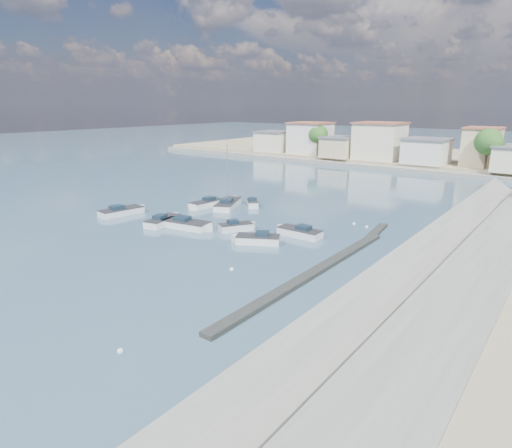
% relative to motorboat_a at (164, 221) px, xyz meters
% --- Properties ---
extents(ground, '(400.00, 400.00, 0.00)m').
position_rel_motorboat_a_xyz_m(ground, '(15.06, 27.29, -0.38)').
color(ground, '#2B4856').
rests_on(ground, ground).
extents(seawall_walkway, '(5.00, 90.00, 1.80)m').
position_rel_motorboat_a_xyz_m(seawall_walkway, '(33.56, 0.29, 0.52)').
color(seawall_walkway, slate).
rests_on(seawall_walkway, ground).
extents(breakwater, '(2.00, 31.02, 0.35)m').
position_rel_motorboat_a_xyz_m(breakwater, '(21.96, -0.02, -0.21)').
color(breakwater, black).
rests_on(breakwater, ground).
extents(far_shore_land, '(160.00, 40.00, 1.40)m').
position_rel_motorboat_a_xyz_m(far_shore_land, '(15.06, 79.29, 0.32)').
color(far_shore_land, gray).
rests_on(far_shore_land, ground).
extents(far_shore_quay, '(160.00, 2.50, 0.80)m').
position_rel_motorboat_a_xyz_m(far_shore_quay, '(15.06, 58.29, 0.02)').
color(far_shore_quay, slate).
rests_on(far_shore_quay, ground).
extents(far_town, '(113.01, 12.80, 8.35)m').
position_rel_motorboat_a_xyz_m(far_town, '(25.77, 64.21, 4.56)').
color(far_town, beige).
rests_on(far_town, far_shore_land).
extents(shore_trees, '(74.56, 38.32, 7.92)m').
position_rel_motorboat_a_xyz_m(shore_trees, '(23.40, 55.41, 5.84)').
color(shore_trees, '#38281E').
rests_on(shore_trees, ground).
extents(motorboat_a, '(2.98, 5.56, 1.48)m').
position_rel_motorboat_a_xyz_m(motorboat_a, '(0.00, 0.00, 0.00)').
color(motorboat_a, silver).
rests_on(motorboat_a, ground).
extents(motorboat_b, '(3.25, 4.02, 1.48)m').
position_rel_motorboat_a_xyz_m(motorboat_b, '(8.65, 3.32, -0.00)').
color(motorboat_b, silver).
rests_on(motorboat_b, ground).
extents(motorboat_c, '(5.45, 1.94, 1.48)m').
position_rel_motorboat_a_xyz_m(motorboat_c, '(15.11, 5.73, 0.00)').
color(motorboat_c, silver).
rests_on(motorboat_c, ground).
extents(motorboat_d, '(4.80, 3.79, 1.48)m').
position_rel_motorboat_a_xyz_m(motorboat_d, '(13.07, 0.91, -0.00)').
color(motorboat_d, silver).
rests_on(motorboat_d, ground).
extents(motorboat_e, '(2.97, 6.24, 1.48)m').
position_rel_motorboat_a_xyz_m(motorboat_e, '(-7.72, -0.18, -0.00)').
color(motorboat_e, silver).
rests_on(motorboat_e, ground).
extents(motorboat_f, '(3.38, 3.48, 1.48)m').
position_rel_motorboat_a_xyz_m(motorboat_f, '(2.48, 13.83, -0.00)').
color(motorboat_f, silver).
rests_on(motorboat_f, ground).
extents(motorboat_g, '(2.30, 5.74, 1.48)m').
position_rel_motorboat_a_xyz_m(motorboat_g, '(-2.25, 9.23, 0.00)').
color(motorboat_g, silver).
rests_on(motorboat_g, ground).
extents(motorboat_h, '(6.53, 3.31, 1.48)m').
position_rel_motorboat_a_xyz_m(motorboat_h, '(3.65, 0.51, -0.00)').
color(motorboat_h, silver).
rests_on(motorboat_h, ground).
extents(sailboat, '(5.03, 7.24, 9.00)m').
position_rel_motorboat_a_xyz_m(sailboat, '(0.16, 11.47, 0.03)').
color(sailboat, silver).
rests_on(sailboat, ground).
extents(mooring_buoys, '(10.92, 33.80, 0.36)m').
position_rel_motorboat_a_xyz_m(mooring_buoys, '(20.84, 1.94, -0.33)').
color(mooring_buoys, white).
rests_on(mooring_buoys, ground).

